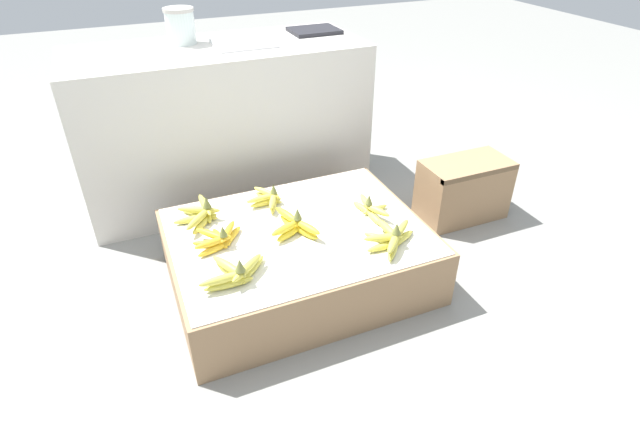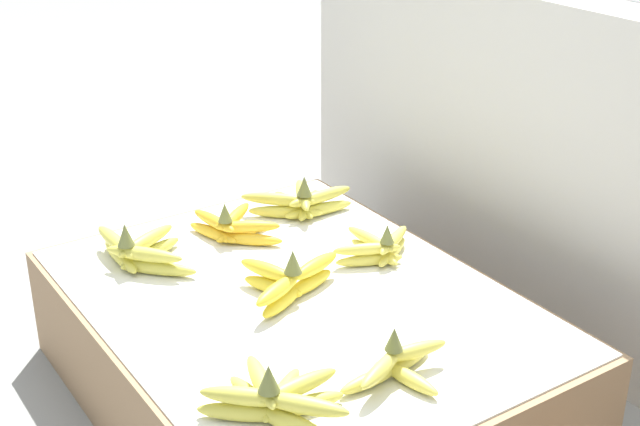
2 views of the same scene
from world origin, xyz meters
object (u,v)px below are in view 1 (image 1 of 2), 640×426
object	(u,v)px
banana_bunch_middle_left	(219,239)
banana_bunch_middle_midleft	(294,225)
banana_bunch_back_left	(201,213)
wooden_crate	(463,189)
banana_bunch_back_midleft	(269,199)
glass_jar	(180,26)
foam_tray_white	(244,43)
banana_bunch_front_left	(235,273)
banana_bunch_front_midright	(391,238)
banana_bunch_middle_midright	(371,208)

from	to	relation	value
banana_bunch_middle_left	banana_bunch_middle_midleft	xyz separation A→B (m)	(0.27, -0.03, 0.01)
banana_bunch_back_left	wooden_crate	bearing A→B (deg)	-3.39
banana_bunch_middle_midleft	banana_bunch_back_midleft	world-z (taller)	banana_bunch_middle_midleft
wooden_crate	glass_jar	distance (m)	1.45
banana_bunch_middle_left	foam_tray_white	distance (m)	0.94
banana_bunch_front_left	banana_bunch_middle_midleft	xyz separation A→B (m)	(0.26, 0.18, 0.00)
banana_bunch_back_midleft	glass_jar	world-z (taller)	glass_jar
banana_bunch_front_left	banana_bunch_back_midleft	distance (m)	0.47
banana_bunch_back_left	banana_bunch_back_midleft	distance (m)	0.27
banana_bunch_front_midright	banana_bunch_back_left	xyz separation A→B (m)	(-0.58, 0.42, -0.00)
wooden_crate	banana_bunch_back_left	bearing A→B (deg)	176.61
wooden_crate	banana_bunch_middle_midleft	size ratio (longest dim) A/B	1.70
banana_bunch_front_midright	wooden_crate	bearing A→B (deg)	30.74
banana_bunch_front_left	banana_bunch_middle_midright	distance (m)	0.61
banana_bunch_middle_midleft	banana_bunch_back_left	bearing A→B (deg)	143.59
banana_bunch_middle_midleft	banana_bunch_back_midleft	size ratio (longest dim) A/B	1.18
wooden_crate	banana_bunch_back_midleft	bearing A→B (deg)	175.05
banana_bunch_back_midleft	glass_jar	distance (m)	0.88
wooden_crate	banana_bunch_middle_midright	bearing A→B (deg)	-165.47
banana_bunch_middle_left	banana_bunch_back_left	world-z (taller)	banana_bunch_back_left
glass_jar	foam_tray_white	distance (m)	0.28
banana_bunch_middle_midleft	banana_bunch_back_left	world-z (taller)	banana_bunch_middle_midleft
banana_bunch_middle_midright	banana_bunch_back_midleft	distance (m)	0.41
foam_tray_white	glass_jar	bearing A→B (deg)	152.78
glass_jar	banana_bunch_back_left	bearing A→B (deg)	-99.61
banana_bunch_front_left	banana_bunch_back_midleft	bearing A→B (deg)	59.22
banana_bunch_front_left	foam_tray_white	world-z (taller)	foam_tray_white
banana_bunch_front_midright	glass_jar	world-z (taller)	glass_jar
wooden_crate	banana_bunch_back_midleft	size ratio (longest dim) A/B	2.01
glass_jar	foam_tray_white	size ratio (longest dim) A/B	0.58
banana_bunch_middle_midright	banana_bunch_front_midright	bearing A→B (deg)	-97.51
wooden_crate	banana_bunch_front_midright	size ratio (longest dim) A/B	1.84
wooden_crate	foam_tray_white	bearing A→B (deg)	141.87
banana_bunch_back_left	banana_bunch_back_midleft	bearing A→B (deg)	1.86
banana_bunch_front_left	banana_bunch_middle_midleft	world-z (taller)	same
banana_bunch_middle_midright	banana_bunch_middle_midleft	bearing A→B (deg)	-179.58
banana_bunch_middle_midright	wooden_crate	bearing A→B (deg)	14.53
banana_bunch_front_left	wooden_crate	bearing A→B (deg)	15.95
banana_bunch_front_midright	foam_tray_white	world-z (taller)	foam_tray_white
banana_bunch_middle_left	foam_tray_white	world-z (taller)	foam_tray_white
banana_bunch_middle_midleft	banana_bunch_back_left	size ratio (longest dim) A/B	0.98
foam_tray_white	banana_bunch_middle_midright	bearing A→B (deg)	-72.34
banana_bunch_back_left	glass_jar	world-z (taller)	glass_jar
banana_bunch_front_left	banana_bunch_back_left	distance (m)	0.39
banana_bunch_front_midright	banana_bunch_back_left	bearing A→B (deg)	144.29
wooden_crate	banana_bunch_middle_left	world-z (taller)	banana_bunch_middle_left
banana_bunch_middle_midleft	glass_jar	xyz separation A→B (m)	(-0.18, 0.90, 0.53)
banana_bunch_front_left	banana_bunch_middle_left	world-z (taller)	banana_bunch_front_left
banana_bunch_front_left	foam_tray_white	distance (m)	1.11
banana_bunch_back_midleft	foam_tray_white	world-z (taller)	foam_tray_white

